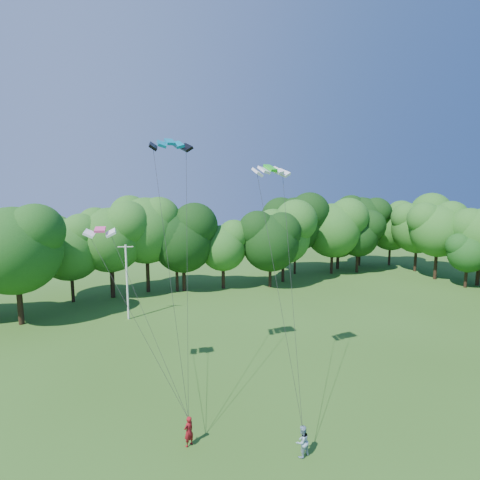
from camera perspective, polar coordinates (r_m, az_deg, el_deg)
name	(u,v)px	position (r m, az deg, el deg)	size (l,w,h in m)	color
utility_pole	(127,281)	(41.55, -16.83, -6.05)	(1.51, 0.73, 8.08)	silver
kite_flyer_left	(189,431)	(23.10, -7.83, -26.90)	(0.62, 0.41, 1.71)	maroon
kite_flyer_right	(302,441)	(22.50, 9.45, -28.01)	(0.83, 0.65, 1.70)	#8BABC1
kite_teal	(170,142)	(26.17, -10.66, 14.49)	(2.89, 1.55, 0.57)	#047193
kite_green	(270,168)	(25.23, 4.64, 10.87)	(2.48, 1.15, 0.53)	#21CA1E
kite_pink	(100,230)	(26.06, -20.56, 1.50)	(2.18, 1.43, 0.33)	#FA458E
tree_back_center	(176,237)	(50.63, -9.72, 0.52)	(8.24, 8.24, 11.99)	#321F13
tree_back_east	(339,232)	(66.10, 14.81, 1.13)	(6.99, 6.99, 10.17)	#342415
tree_flank_east	(468,251)	(60.95, 31.42, -1.43)	(5.76, 5.76, 8.38)	#332614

